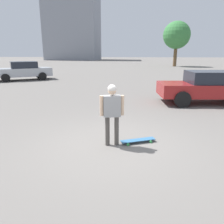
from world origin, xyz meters
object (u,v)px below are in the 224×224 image
Objects in this scene: skateboard at (138,140)px; car_parked_near at (207,87)px; car_parked_far at (23,71)px; person at (112,108)px.

skateboard is 6.07m from car_parked_near.
car_parked_far is at bearing -35.85° from car_parked_near.
car_parked_near is 15.07m from car_parked_far.
person is at bearing 48.53° from car_parked_near.
car_parked_near is (-5.13, 3.16, 0.71)m from skateboard.
car_parked_far is (-12.88, -9.22, -0.18)m from person.
car_parked_far reaches higher than car_parked_near.
skateboard is at bearing 5.91° from person.
person is 0.35× the size of car_parked_near.
skateboard is (-0.21, 0.67, -0.91)m from person.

